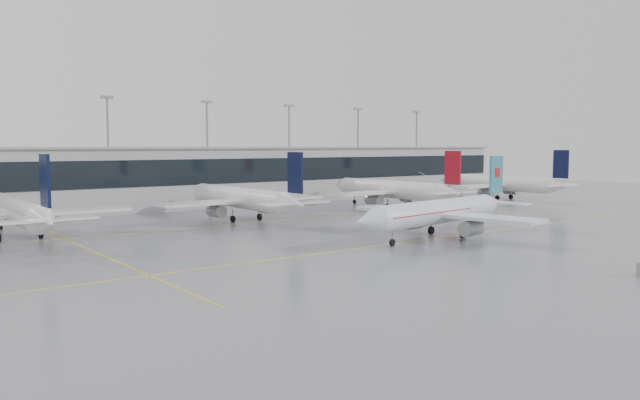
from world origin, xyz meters
TOP-DOWN VIEW (x-y plane):
  - ground at (0.00, 0.00)m, footprint 320.00×320.00m
  - taxi_line_main at (0.00, 0.00)m, footprint 120.00×0.25m
  - taxi_line_north at (0.00, 30.00)m, footprint 120.00×0.25m
  - taxi_line_cross at (-30.00, 15.00)m, footprint 0.25×60.00m
  - terminal at (0.00, 62.00)m, footprint 180.00×15.00m
  - terminal_glass at (0.00, 54.45)m, footprint 180.00×0.20m
  - terminal_roof at (0.00, 62.00)m, footprint 182.00×16.00m
  - light_masts at (0.00, 68.00)m, footprint 156.40×1.00m
  - air_canada_jet at (12.52, 0.40)m, footprint 35.56×28.44m
  - parked_jet_b at (-35.00, 33.69)m, footprint 29.64×36.96m
  - parked_jet_c at (-0.00, 33.69)m, footprint 29.64×36.96m
  - parked_jet_d at (35.00, 33.69)m, footprint 29.64×36.96m
  - parked_jet_e at (70.00, 33.69)m, footprint 29.64×36.96m

SIDE VIEW (x-z plane):
  - ground at x=0.00m, z-range 0.00..0.00m
  - taxi_line_main at x=0.00m, z-range 0.00..0.01m
  - taxi_line_north at x=0.00m, z-range 0.00..0.01m
  - taxi_line_cross at x=-30.00m, z-range 0.00..0.01m
  - air_canada_jet at x=12.52m, z-range -2.04..9.03m
  - parked_jet_b at x=-35.00m, z-range -2.15..9.57m
  - parked_jet_c at x=0.00m, z-range -2.15..9.57m
  - parked_jet_d at x=35.00m, z-range -2.15..9.57m
  - parked_jet_e at x=70.00m, z-range -2.15..9.57m
  - terminal at x=0.00m, z-range 0.00..12.00m
  - terminal_glass at x=0.00m, z-range 5.00..10.00m
  - terminal_roof at x=0.00m, z-range 12.00..12.40m
  - light_masts at x=0.00m, z-range 2.04..24.64m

